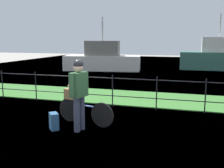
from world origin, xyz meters
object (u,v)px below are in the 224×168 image
Objects in this scene: wooden_crate at (73,94)px; cyclist_person at (79,89)px; backpack_on_paving at (54,121)px; moored_boat_near at (103,59)px; bicycle_main at (84,111)px; terrier_dog at (73,86)px; moored_boat_mid at (218,58)px.

cyclist_person is at bearing -52.35° from wooden_crate.
wooden_crate is 0.88× the size of backpack_on_paving.
bicycle_main is at bearing -73.41° from moored_boat_near.
terrier_dog is (0.02, -0.01, 0.21)m from wooden_crate.
cyclist_person is 14.87m from moored_boat_mid.
backpack_on_paving is (-0.21, -0.66, -0.75)m from terrier_dog.
cyclist_person is 4.21× the size of backpack_on_paving.
cyclist_person is (0.43, -0.55, 0.26)m from wooden_crate.
bicycle_main is at bearing 98.57° from cyclist_person.
terrier_dog is at bearing -74.87° from moored_boat_near.
moored_boat_mid reaches higher than backpack_on_paving.
backpack_on_paving is 12.18m from moored_boat_near.
moored_boat_mid reaches higher than wooden_crate.
terrier_dog reaches higher than backpack_on_paving.
backpack_on_paving is (-0.18, -0.67, -0.55)m from wooden_crate.
moored_boat_near is (-3.00, 11.17, 0.00)m from wooden_crate.
moored_boat_mid is (4.67, 13.70, -0.10)m from terrier_dog.
moored_boat_near is (-2.81, 11.84, 0.55)m from backpack_on_paving.
bicycle_main is 0.83m from cyclist_person.
moored_boat_mid is at bearing -60.50° from backpack_on_paving.
bicycle_main is 4.92× the size of terrier_dog.
cyclist_person is (0.07, -0.48, 0.68)m from bicycle_main.
moored_boat_near reaches higher than backpack_on_paving.
moored_boat_mid is (4.27, 14.25, -0.15)m from cyclist_person.
cyclist_person is 0.33× the size of moored_boat_mid.
terrier_dog is 0.68m from cyclist_person.
cyclist_person is 12.21m from moored_boat_near.
moored_boat_mid reaches higher than terrier_dog.
moored_boat_mid is at bearing 72.49° from bicycle_main.
backpack_on_paving is at bearing -105.51° from wooden_crate.
bicycle_main is at bearing -12.18° from terrier_dog.
cyclist_person is at bearing -81.43° from bicycle_main.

